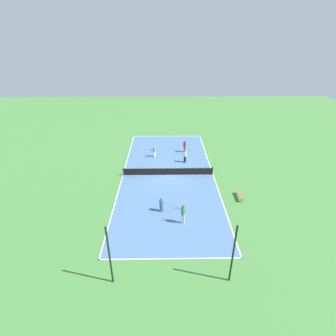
# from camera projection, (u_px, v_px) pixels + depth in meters

# --- Properties ---
(ground_plane) EXTENTS (80.00, 80.00, 0.00)m
(ground_plane) POSITION_uv_depth(u_px,v_px,m) (168.00, 175.00, 29.46)
(ground_plane) COLOR #47843D
(court_surface) EXTENTS (10.26, 24.58, 0.02)m
(court_surface) POSITION_uv_depth(u_px,v_px,m) (168.00, 175.00, 29.45)
(court_surface) COLOR #4C729E
(court_surface) RESTS_ON ground_plane
(tennis_net) EXTENTS (10.06, 0.10, 0.95)m
(tennis_net) POSITION_uv_depth(u_px,v_px,m) (168.00, 171.00, 29.22)
(tennis_net) COLOR black
(tennis_net) RESTS_ON court_surface
(bench) EXTENTS (0.36, 1.67, 0.45)m
(bench) POSITION_uv_depth(u_px,v_px,m) (240.00, 194.00, 25.26)
(bench) COLOR olive
(bench) RESTS_ON ground_plane
(player_baseline_gray) EXTENTS (0.84, 0.94, 1.46)m
(player_baseline_gray) POSITION_uv_depth(u_px,v_px,m) (154.00, 151.00, 33.34)
(player_baseline_gray) COLOR white
(player_baseline_gray) RESTS_ON court_surface
(player_coach_red) EXTENTS (0.51, 0.98, 1.61)m
(player_coach_red) POSITION_uv_depth(u_px,v_px,m) (185.00, 146.00, 34.61)
(player_coach_red) COLOR #4C4C51
(player_coach_red) RESTS_ON court_surface
(player_near_blue) EXTENTS (0.48, 0.48, 1.40)m
(player_near_blue) POSITION_uv_depth(u_px,v_px,m) (161.00, 204.00, 23.18)
(player_near_blue) COLOR #4C4C51
(player_near_blue) RESTS_ON court_surface
(player_far_green) EXTENTS (0.99, 0.58, 1.84)m
(player_far_green) POSITION_uv_depth(u_px,v_px,m) (183.00, 213.00, 21.59)
(player_far_green) COLOR white
(player_far_green) RESTS_ON court_surface
(player_near_white) EXTENTS (0.77, 0.97, 1.64)m
(player_near_white) POSITION_uv_depth(u_px,v_px,m) (185.00, 155.00, 31.87)
(player_near_white) COLOR black
(player_near_white) RESTS_ON court_surface
(tennis_ball_far_baseline) EXTENTS (0.07, 0.07, 0.07)m
(tennis_ball_far_baseline) POSITION_uv_depth(u_px,v_px,m) (176.00, 169.00, 30.64)
(tennis_ball_far_baseline) COLOR #CCE033
(tennis_ball_far_baseline) RESTS_ON court_surface
(tennis_ball_left_sideline) EXTENTS (0.07, 0.07, 0.07)m
(tennis_ball_left_sideline) POSITION_uv_depth(u_px,v_px,m) (131.00, 181.00, 28.27)
(tennis_ball_left_sideline) COLOR #CCE033
(tennis_ball_left_sideline) RESTS_ON court_surface
(tennis_ball_midcourt) EXTENTS (0.07, 0.07, 0.07)m
(tennis_ball_midcourt) POSITION_uv_depth(u_px,v_px,m) (217.00, 207.00, 24.07)
(tennis_ball_midcourt) COLOR #CCE033
(tennis_ball_midcourt) RESTS_ON court_surface
(fence_post_back_left) EXTENTS (0.12, 0.12, 4.53)m
(fence_post_back_left) POSITION_uv_depth(u_px,v_px,m) (233.00, 255.00, 15.98)
(fence_post_back_left) COLOR black
(fence_post_back_left) RESTS_ON ground_plane
(fence_post_back_right) EXTENTS (0.12, 0.12, 4.53)m
(fence_post_back_right) POSITION_uv_depth(u_px,v_px,m) (110.00, 256.00, 15.89)
(fence_post_back_right) COLOR black
(fence_post_back_right) RESTS_ON ground_plane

